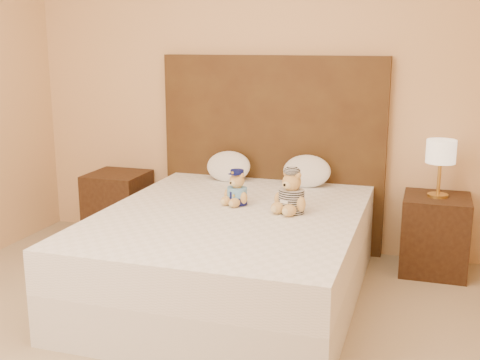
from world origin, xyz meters
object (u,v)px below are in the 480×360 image
(lamp, at_px, (441,154))
(pillow_left, at_px, (228,165))
(teddy_police, at_px, (237,187))
(bed, at_px, (231,253))
(nightstand_left, at_px, (118,206))
(teddy_prisoner, at_px, (291,191))
(nightstand_right, at_px, (435,234))
(pillow_right, at_px, (307,170))

(lamp, relative_size, pillow_left, 1.15)
(teddy_police, xyz_separation_m, pillow_left, (-0.28, 0.65, 0.01))
(bed, bearing_deg, nightstand_left, 147.38)
(teddy_prisoner, bearing_deg, teddy_police, -167.11)
(nightstand_right, xyz_separation_m, teddy_police, (-1.27, -0.62, 0.39))
(pillow_left, bearing_deg, pillow_right, 0.00)
(teddy_prisoner, distance_m, pillow_right, 0.72)
(bed, distance_m, pillow_left, 0.97)
(lamp, height_order, pillow_right, lamp)
(nightstand_left, distance_m, pillow_left, 1.04)
(teddy_police, bearing_deg, bed, -60.26)
(nightstand_left, xyz_separation_m, lamp, (2.50, 0.00, 0.57))
(teddy_prisoner, distance_m, pillow_left, 0.98)
(nightstand_left, bearing_deg, teddy_prisoner, -23.14)
(lamp, xyz_separation_m, teddy_police, (-1.27, -0.62, -0.18))
(teddy_police, bearing_deg, nightstand_right, 50.55)
(lamp, xyz_separation_m, teddy_prisoner, (-0.88, -0.69, -0.16))
(lamp, bearing_deg, teddy_prisoner, -141.99)
(pillow_left, bearing_deg, nightstand_right, -1.11)
(nightstand_right, height_order, lamp, lamp)
(teddy_police, xyz_separation_m, pillow_right, (0.33, 0.65, 0.01))
(nightstand_left, distance_m, pillow_right, 1.62)
(bed, bearing_deg, lamp, 32.62)
(pillow_left, distance_m, pillow_right, 0.61)
(pillow_left, bearing_deg, teddy_prisoner, -47.46)
(pillow_right, bearing_deg, nightstand_right, -1.84)
(lamp, bearing_deg, pillow_left, 178.89)
(nightstand_right, bearing_deg, bed, -147.38)
(nightstand_left, relative_size, pillow_left, 1.58)
(bed, xyz_separation_m, nightstand_right, (1.25, 0.80, -0.00))
(nightstand_right, bearing_deg, lamp, 180.00)
(teddy_police, relative_size, teddy_prisoner, 0.85)
(pillow_left, bearing_deg, teddy_police, -66.65)
(nightstand_right, distance_m, teddy_police, 1.46)
(nightstand_right, relative_size, pillow_right, 1.54)
(bed, bearing_deg, teddy_police, 95.10)
(teddy_police, distance_m, pillow_left, 0.70)
(nightstand_left, xyz_separation_m, pillow_left, (0.95, 0.03, 0.40))
(pillow_left, height_order, pillow_right, pillow_right)
(lamp, relative_size, pillow_right, 1.12)
(bed, bearing_deg, teddy_prisoner, 16.62)
(nightstand_right, bearing_deg, pillow_right, 178.16)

